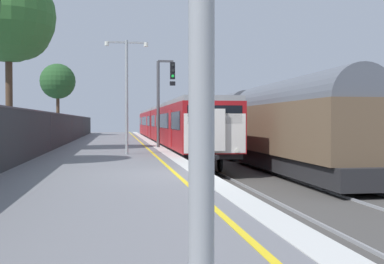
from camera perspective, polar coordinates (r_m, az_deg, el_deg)
ground at (r=14.72m, az=9.81°, el=-7.11°), size 17.40×110.00×1.21m
commuter_train_at_platform at (r=39.59m, az=-2.91°, el=0.90°), size 2.83×39.18×3.81m
freight_train_adjacent_track at (r=44.17m, az=1.71°, el=1.15°), size 2.60×58.42×4.45m
signal_gantry at (r=28.26m, az=-3.51°, el=4.65°), size 1.10×0.24×5.12m
platform_lamp_mid at (r=22.50m, az=-7.78°, el=5.37°), size 2.00×0.20×5.29m
background_tree_centre at (r=27.05m, az=-20.71°, el=12.43°), size 4.78×4.78×9.35m
background_tree_right at (r=53.16m, az=-15.69°, el=5.71°), size 3.74×3.74×7.67m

